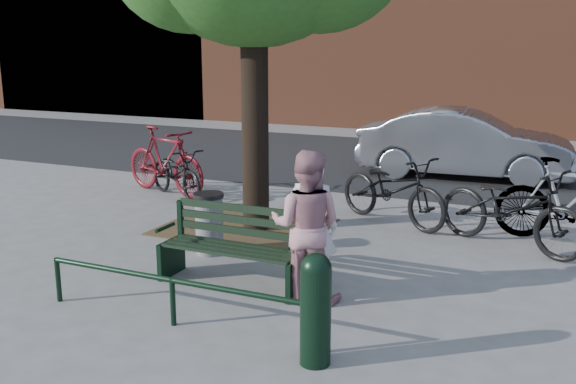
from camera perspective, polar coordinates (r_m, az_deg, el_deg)
The scene contains 15 objects.
ground at distance 7.66m, azimuth -5.02°, elevation -8.23°, with size 90.00×90.00×0.00m, color gray.
dirt_pit at distance 9.94m, azimuth -3.87°, elevation -3.10°, with size 2.40×2.00×0.02m, color brown.
road at distance 15.37m, azimuth 10.63°, elevation 2.51°, with size 40.00×7.00×0.01m, color black.
park_bench at distance 7.56m, azimuth -4.80°, elevation -4.66°, with size 1.74×0.54×0.97m.
guard_railing at distance 6.57m, azimuth -10.25°, elevation -8.35°, with size 3.06×0.06×0.51m.
person_left at distance 7.13m, azimuth 2.13°, elevation -3.00°, with size 0.59×0.38×1.60m, color silver.
person_right at distance 6.98m, azimuth 1.63°, elevation -3.05°, with size 0.82×0.64×1.68m, color #B57C81.
bollard at distance 5.68m, azimuth 2.47°, elevation -10.04°, with size 0.28×0.28×1.03m.
litter_bin at distance 8.68m, azimuth -7.02°, elevation -2.76°, with size 0.41×0.41×0.83m.
bicycle_a at distance 11.92m, azimuth -9.90°, elevation 1.71°, with size 0.61×1.76×0.92m, color black.
bicycle_b at distance 12.22m, azimuth -10.89°, elevation 2.77°, with size 0.59×2.11×1.27m, color #5A0C13.
bicycle_c at distance 10.15m, azimuth 9.30°, elevation 0.24°, with size 0.73×2.09×1.10m, color black.
bicycle_d at distance 9.89m, azimuth 23.71°, elevation -0.72°, with size 0.57×2.01×1.21m, color gray.
bicycle_e at distance 9.30m, azimuth 19.21°, elevation -1.33°, with size 0.77×2.19×1.15m, color black.
parked_car at distance 13.92m, azimuth 15.45°, elevation 4.14°, with size 1.52×4.35×1.43m, color gray.
Camera 1 is at (3.52, -6.20, 2.79)m, focal length 40.00 mm.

